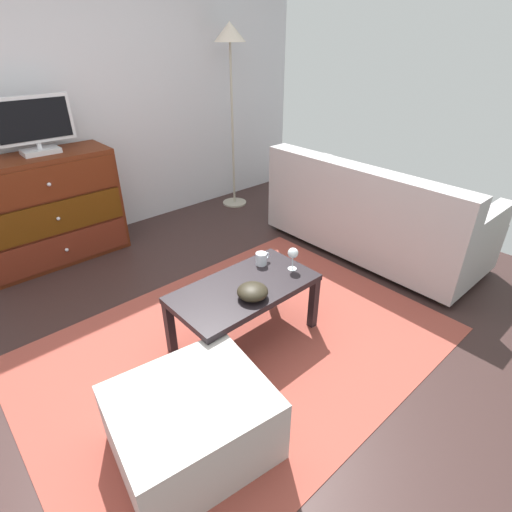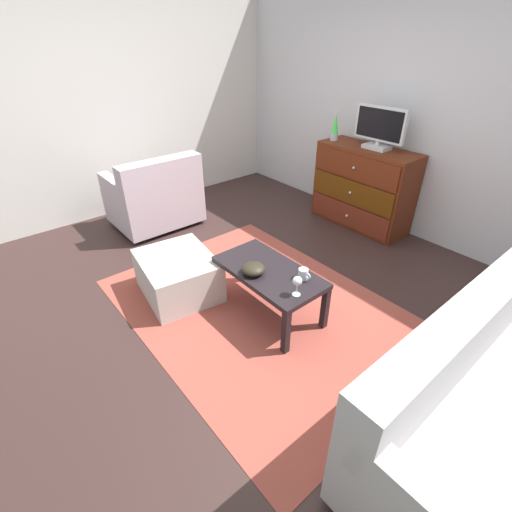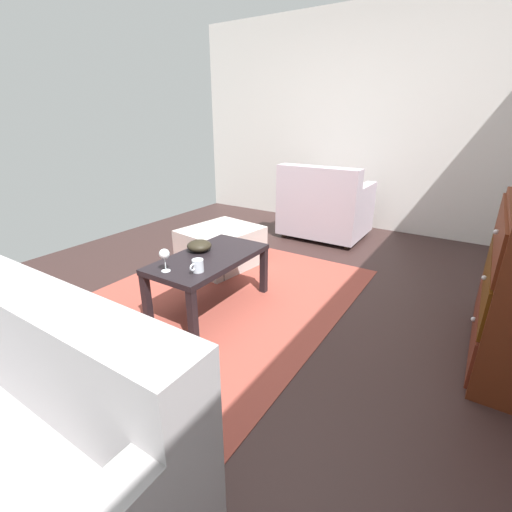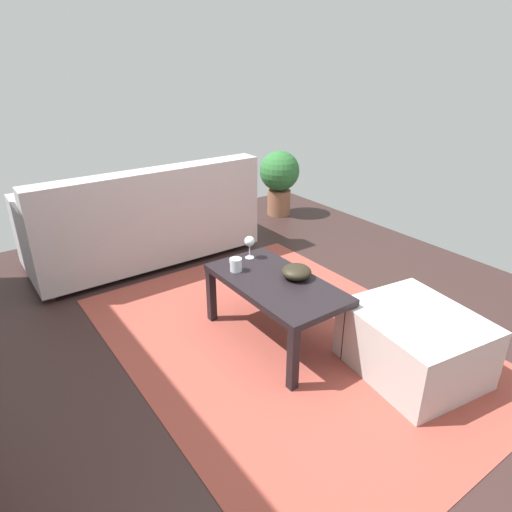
% 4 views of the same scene
% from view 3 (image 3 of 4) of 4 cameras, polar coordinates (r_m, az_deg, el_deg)
% --- Properties ---
extents(ground_plane, '(5.66, 4.70, 0.05)m').
position_cam_3_polar(ground_plane, '(2.92, -1.38, -7.18)').
color(ground_plane, '#33211F').
extents(wall_plain_left, '(0.12, 4.70, 2.61)m').
position_cam_3_polar(wall_plain_left, '(4.92, 16.68, 19.82)').
color(wall_plain_left, silver).
rests_on(wall_plain_left, ground_plane).
extents(area_rug, '(2.60, 1.90, 0.01)m').
position_cam_3_polar(area_rug, '(2.88, -6.97, -7.20)').
color(area_rug, brown).
rests_on(area_rug, ground_plane).
extents(coffee_table, '(0.92, 0.49, 0.42)m').
position_cam_3_polar(coffee_table, '(2.65, -7.55, -1.13)').
color(coffee_table, black).
rests_on(coffee_table, ground_plane).
extents(wine_glass, '(0.07, 0.07, 0.16)m').
position_cam_3_polar(wine_glass, '(2.39, -14.50, 0.18)').
color(wine_glass, silver).
rests_on(wine_glass, coffee_table).
extents(mug, '(0.11, 0.08, 0.08)m').
position_cam_3_polar(mug, '(2.36, -9.37, -1.54)').
color(mug, silver).
rests_on(mug, coffee_table).
extents(bowl_decorative, '(0.19, 0.19, 0.08)m').
position_cam_3_polar(bowl_decorative, '(2.73, -9.09, 1.64)').
color(bowl_decorative, black).
rests_on(bowl_decorative, coffee_table).
extents(armchair, '(0.80, 0.95, 0.87)m').
position_cam_3_polar(armchair, '(4.37, 10.93, 7.61)').
color(armchair, '#332319').
rests_on(armchair, ground_plane).
extents(ottoman, '(0.78, 0.69, 0.37)m').
position_cam_3_polar(ottoman, '(3.49, -5.61, 1.47)').
color(ottoman, '#B8B1AB').
rests_on(ottoman, ground_plane).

